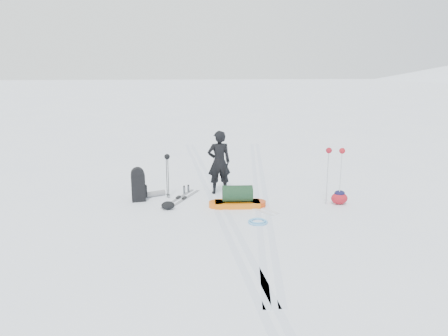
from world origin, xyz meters
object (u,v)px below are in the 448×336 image
Objects in this scene: expedition_rucksack at (140,185)px; ski_poles_black at (167,162)px; skier at (219,162)px; pulk_sled at (237,199)px.

expedition_rucksack is 0.94m from ski_poles_black.
pulk_sled is (0.37, -1.26, -0.68)m from skier.
pulk_sled is at bearing -27.52° from ski_poles_black.
skier is 1.21× the size of pulk_sled.
ski_poles_black reaches higher than pulk_sled.
skier reaches higher than expedition_rucksack.
expedition_rucksack is at bearing -167.00° from ski_poles_black.
pulk_sled is 1.63× the size of expedition_rucksack.
pulk_sled is 1.21× the size of ski_poles_black.
ski_poles_black is at bearing 154.54° from pulk_sled.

